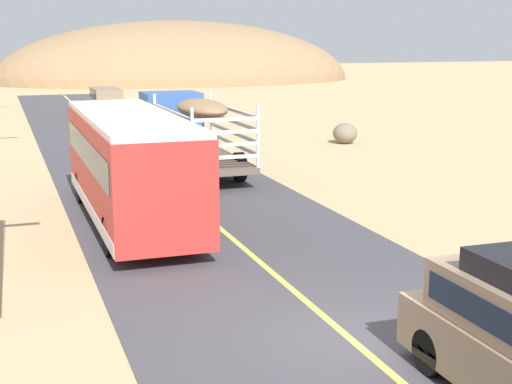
# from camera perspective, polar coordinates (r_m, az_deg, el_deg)

# --- Properties ---
(ground_plane) EXTENTS (240.00, 240.00, 0.00)m
(ground_plane) POSITION_cam_1_polar(r_m,az_deg,el_deg) (14.04, 7.35, -11.22)
(ground_plane) COLOR tan
(road_surface) EXTENTS (8.00, 120.00, 0.02)m
(road_surface) POSITION_cam_1_polar(r_m,az_deg,el_deg) (14.03, 7.35, -11.18)
(road_surface) COLOR #423F44
(road_surface) RESTS_ON ground
(road_centre_line) EXTENTS (0.16, 117.60, 0.00)m
(road_centre_line) POSITION_cam_1_polar(r_m,az_deg,el_deg) (14.03, 7.35, -11.13)
(road_centre_line) COLOR #D8CC4C
(road_centre_line) RESTS_ON road_surface
(livestock_truck) EXTENTS (2.53, 9.70, 3.02)m
(livestock_truck) POSITION_cam_1_polar(r_m,az_deg,el_deg) (32.25, -5.60, 5.26)
(livestock_truck) COLOR #3359A5
(livestock_truck) RESTS_ON road_surface
(bus) EXTENTS (2.54, 10.00, 3.21)m
(bus) POSITION_cam_1_polar(r_m,az_deg,el_deg) (22.28, -9.51, 2.07)
(bus) COLOR red
(bus) RESTS_ON road_surface
(car_far) EXTENTS (1.90, 4.62, 1.93)m
(car_far) POSITION_cam_1_polar(r_m,az_deg,el_deg) (51.52, -11.28, 6.77)
(car_far) COLOR #8C7259
(car_far) RESTS_ON road_surface
(boulder_mid_field) EXTENTS (1.24, 1.28, 1.04)m
(boulder_mid_field) POSITION_cam_1_polar(r_m,az_deg,el_deg) (38.69, 6.77, 4.44)
(boulder_mid_field) COLOR #756656
(boulder_mid_field) RESTS_ON ground
(distant_hill) EXTENTS (42.52, 25.52, 14.10)m
(distant_hill) POSITION_cam_1_polar(r_m,az_deg,el_deg) (90.92, -5.99, 8.38)
(distant_hill) COLOR #8D6E4C
(distant_hill) RESTS_ON ground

